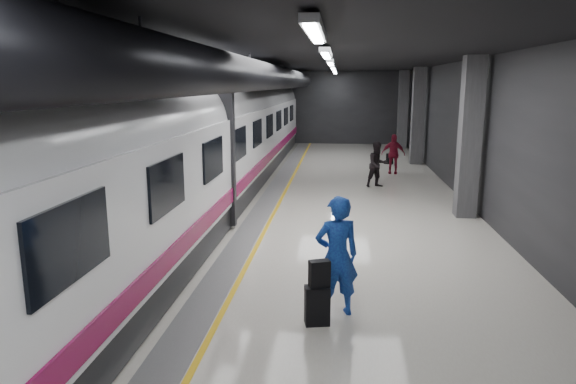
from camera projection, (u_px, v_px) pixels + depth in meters
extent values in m
plane|color=beige|center=(302.00, 231.00, 13.31)|extent=(40.00, 40.00, 0.00)
cube|color=black|center=(303.00, 52.00, 12.37)|extent=(10.00, 40.00, 0.02)
cube|color=#28282B|center=(326.00, 108.00, 32.31)|extent=(10.00, 0.02, 4.50)
cube|color=#28282B|center=(111.00, 142.00, 13.34)|extent=(0.02, 40.00, 4.50)
cube|color=#28282B|center=(509.00, 147.00, 12.34)|extent=(0.02, 40.00, 4.50)
cube|color=slate|center=(250.00, 229.00, 13.44)|extent=(0.65, 39.80, 0.01)
cube|color=yellow|center=(265.00, 229.00, 13.40)|extent=(0.10, 39.80, 0.01)
cylinder|color=black|center=(250.00, 75.00, 12.62)|extent=(0.80, 38.00, 0.80)
cube|color=silver|center=(315.00, 30.00, 6.50)|extent=(0.22, 2.60, 0.10)
cube|color=silver|center=(326.00, 53.00, 11.36)|extent=(0.22, 2.60, 0.10)
cube|color=silver|center=(331.00, 62.00, 16.23)|extent=(0.22, 2.60, 0.10)
cube|color=silver|center=(333.00, 67.00, 21.10)|extent=(0.22, 2.60, 0.10)
cube|color=silver|center=(335.00, 70.00, 25.96)|extent=(0.22, 2.60, 0.10)
cube|color=silver|center=(336.00, 72.00, 29.86)|extent=(0.22, 2.60, 0.10)
cube|color=#515154|center=(470.00, 138.00, 14.34)|extent=(0.55, 0.55, 4.50)
cube|color=#515154|center=(418.00, 116.00, 24.07)|extent=(0.55, 0.55, 4.50)
cube|color=#515154|center=(403.00, 110.00, 29.91)|extent=(0.55, 0.55, 4.50)
cube|color=black|center=(179.00, 215.00, 13.55)|extent=(2.80, 38.00, 0.60)
cube|color=white|center=(177.00, 162.00, 13.27)|extent=(2.90, 38.00, 2.20)
cylinder|color=white|center=(175.00, 125.00, 13.07)|extent=(2.80, 38.00, 2.80)
cube|color=maroon|center=(233.00, 194.00, 13.28)|extent=(0.04, 38.00, 0.35)
cube|color=black|center=(176.00, 153.00, 13.21)|extent=(3.05, 0.25, 3.80)
cube|color=black|center=(71.00, 242.00, 5.25)|extent=(0.05, 1.60, 0.85)
cube|color=black|center=(167.00, 185.00, 8.17)|extent=(0.05, 1.60, 0.85)
cube|color=black|center=(213.00, 159.00, 11.09)|extent=(0.05, 1.60, 0.85)
cube|color=black|center=(240.00, 143.00, 14.01)|extent=(0.05, 1.60, 0.85)
cube|color=black|center=(257.00, 133.00, 16.93)|extent=(0.05, 1.60, 0.85)
cube|color=black|center=(270.00, 126.00, 19.85)|extent=(0.05, 1.60, 0.85)
cube|color=black|center=(279.00, 120.00, 22.77)|extent=(0.05, 1.60, 0.85)
cube|color=black|center=(286.00, 116.00, 25.69)|extent=(0.05, 1.60, 0.85)
cube|color=black|center=(292.00, 113.00, 28.61)|extent=(0.05, 1.60, 0.85)
imported|color=#1755AE|center=(337.00, 256.00, 8.30)|extent=(0.84, 0.67, 2.01)
cube|color=black|center=(317.00, 305.00, 8.08)|extent=(0.43, 0.32, 0.63)
cube|color=black|center=(319.00, 274.00, 7.99)|extent=(0.36, 0.27, 0.42)
imported|color=black|center=(378.00, 165.00, 18.78)|extent=(1.01, 0.91, 1.68)
imported|color=maroon|center=(393.00, 154.00, 21.66)|extent=(1.02, 0.52, 1.67)
cube|color=black|center=(390.00, 159.00, 24.35)|extent=(0.37, 0.28, 0.49)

